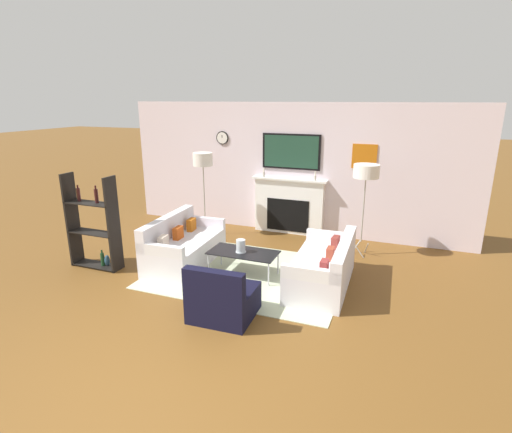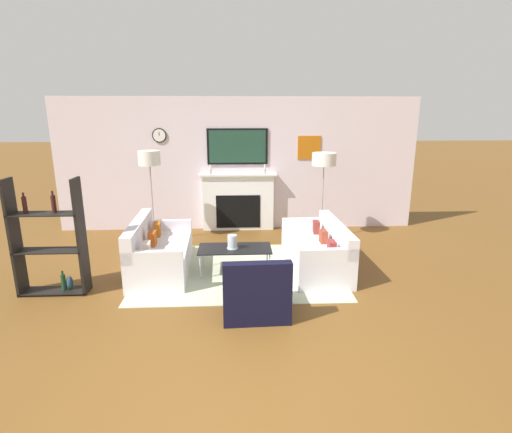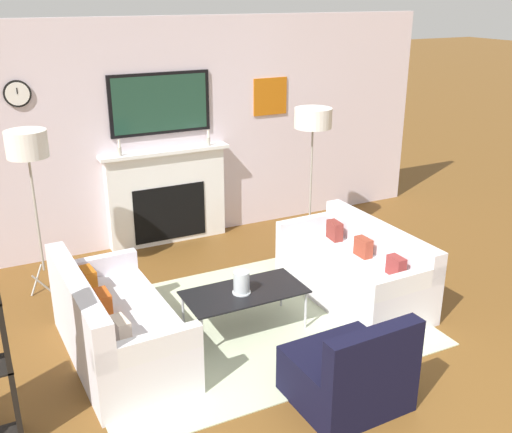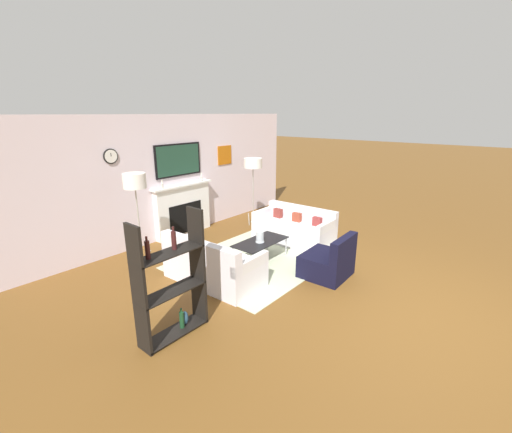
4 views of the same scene
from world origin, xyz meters
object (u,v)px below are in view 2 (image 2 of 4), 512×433
object	(u,v)px
coffee_table	(235,250)
shelf_unit	(50,242)
couch_right	(317,252)
floor_lamp_left	(149,159)
couch_left	(158,254)
hurricane_candle	(232,243)
floor_lamp_right	(324,160)
armchair	(256,295)

from	to	relation	value
coffee_table	shelf_unit	size ratio (longest dim) A/B	0.70
couch_right	floor_lamp_left	world-z (taller)	floor_lamp_left
floor_lamp_left	coffee_table	bearing A→B (deg)	-45.85
couch_left	coffee_table	xyz separation A→B (m)	(1.17, -0.08, 0.08)
hurricane_candle	floor_lamp_right	xyz separation A→B (m)	(1.70, 1.60, 1.04)
couch_right	floor_lamp_left	bearing A→B (deg)	152.12
armchair	coffee_table	world-z (taller)	armchair
hurricane_candle	couch_left	bearing A→B (deg)	174.94
floor_lamp_left	floor_lamp_right	distance (m)	3.20
coffee_table	hurricane_candle	world-z (taller)	hurricane_candle
floor_lamp_right	couch_right	bearing A→B (deg)	-103.92
armchair	coffee_table	distance (m)	1.33
coffee_table	floor_lamp_right	size ratio (longest dim) A/B	0.66
armchair	floor_lamp_right	distance (m)	3.46
floor_lamp_right	hurricane_candle	bearing A→B (deg)	-136.71
floor_lamp_right	couch_left	bearing A→B (deg)	-152.14
armchair	coffee_table	bearing A→B (deg)	101.02
floor_lamp_left	shelf_unit	xyz separation A→B (m)	(-0.92, -2.16, -0.84)
armchair	hurricane_candle	xyz separation A→B (m)	(-0.29, 1.29, 0.24)
armchair	coffee_table	size ratio (longest dim) A/B	0.74
couch_left	shelf_unit	xyz separation A→B (m)	(-1.29, -0.66, 0.43)
couch_right	armchair	xyz separation A→B (m)	(-1.04, -1.39, -0.02)
armchair	floor_lamp_right	world-z (taller)	floor_lamp_right
couch_left	coffee_table	distance (m)	1.18
hurricane_candle	floor_lamp_left	xyz separation A→B (m)	(-1.50, 1.60, 1.07)
armchair	shelf_unit	bearing A→B (deg)	165.03
floor_lamp_right	shelf_unit	world-z (taller)	floor_lamp_right
couch_left	armchair	xyz separation A→B (m)	(1.43, -1.39, -0.04)
coffee_table	floor_lamp_left	distance (m)	2.51
couch_left	hurricane_candle	size ratio (longest dim) A/B	8.04
couch_right	armchair	bearing A→B (deg)	-126.71
hurricane_candle	floor_lamp_left	bearing A→B (deg)	133.17
shelf_unit	coffee_table	bearing A→B (deg)	13.20
coffee_table	shelf_unit	distance (m)	2.55
couch_right	shelf_unit	world-z (taller)	shelf_unit
couch_left	hurricane_candle	distance (m)	1.16
couch_right	hurricane_candle	size ratio (longest dim) A/B	8.22
couch_right	floor_lamp_right	size ratio (longest dim) A/B	1.02
coffee_table	floor_lamp_left	size ratio (longest dim) A/B	0.64
floor_lamp_left	couch_right	bearing A→B (deg)	-27.88
coffee_table	floor_lamp_right	xyz separation A→B (m)	(1.66, 1.58, 1.16)
shelf_unit	floor_lamp_right	bearing A→B (deg)	27.66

